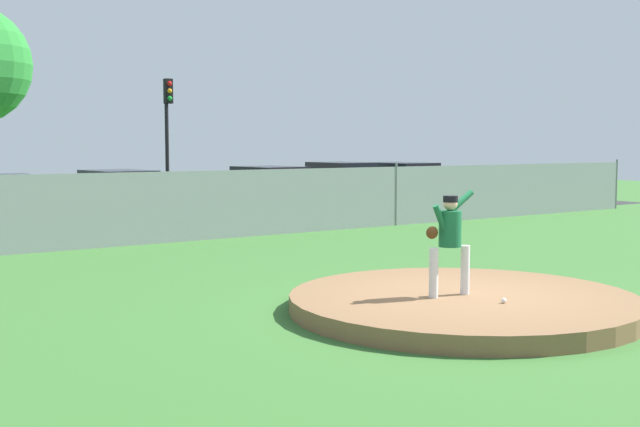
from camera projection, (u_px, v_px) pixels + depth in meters
name	position (u px, v px, depth m)	size (l,w,h in m)	color
ground_plane	(253.00, 262.00, 16.38)	(80.00, 80.00, 0.00)	#386B2D
asphalt_strip	(106.00, 227.00, 23.30)	(44.00, 7.00, 0.01)	#2B2B2D
pitchers_mound	(463.00, 303.00, 11.49)	(5.04, 5.04, 0.25)	brown
pitcher_youth	(449.00, 235.00, 11.28)	(0.82, 0.32, 1.52)	silver
baseball	(504.00, 300.00, 10.85)	(0.07, 0.07, 0.07)	white
chainlink_fence	(170.00, 207.00, 19.56)	(36.63, 0.07, 1.86)	gray
parked_car_teal	(341.00, 188.00, 28.66)	(1.92, 4.43, 1.79)	#146066
parked_car_burgundy	(400.00, 186.00, 30.32)	(1.98, 4.75, 1.74)	maroon
parked_car_red	(270.00, 193.00, 26.36)	(2.14, 4.12, 1.70)	#A81919
parked_car_slate	(0.00, 206.00, 21.40)	(2.15, 4.26, 1.61)	slate
parked_car_navy	(119.00, 200.00, 23.32)	(1.99, 4.15, 1.67)	#161E4C
traffic_cone_orange	(172.00, 215.00, 24.57)	(0.40, 0.40, 0.55)	orange
traffic_light_far	(168.00, 121.00, 29.09)	(0.28, 0.46, 4.82)	black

